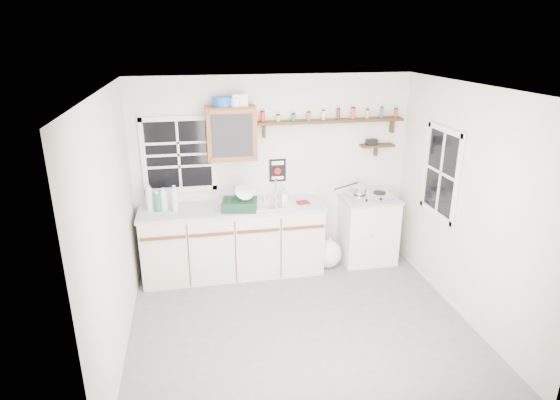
{
  "coord_description": "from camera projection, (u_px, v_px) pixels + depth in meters",
  "views": [
    {
      "loc": [
        -1.03,
        -4.2,
        2.97
      ],
      "look_at": [
        -0.12,
        0.55,
        1.24
      ],
      "focal_mm": 30.0,
      "sensor_mm": 36.0,
      "label": 1
    }
  ],
  "objects": [
    {
      "name": "water_bottles",
      "position": [
        161.0,
        200.0,
        5.69
      ],
      "size": [
        0.38,
        0.15,
        0.33
      ],
      "color": "silver",
      "rests_on": "main_cabinet"
    },
    {
      "name": "secondary_shelf",
      "position": [
        375.0,
        145.0,
        6.19
      ],
      "size": [
        0.45,
        0.16,
        0.24
      ],
      "color": "black",
      "rests_on": "wall_back"
    },
    {
      "name": "soap_bottle",
      "position": [
        284.0,
        195.0,
        6.03
      ],
      "size": [
        0.08,
        0.08,
        0.17
      ],
      "primitive_type": "imported",
      "rotation": [
        0.0,
        0.0,
        -0.06
      ],
      "color": "silver",
      "rests_on": "main_cabinet"
    },
    {
      "name": "room",
      "position": [
        302.0,
        217.0,
        4.65
      ],
      "size": [
        3.64,
        3.24,
        2.54
      ],
      "color": "#59595B",
      "rests_on": "ground"
    },
    {
      "name": "right_cabinet",
      "position": [
        368.0,
        229.0,
        6.36
      ],
      "size": [
        0.73,
        0.57,
        0.91
      ],
      "color": "silver",
      "rests_on": "floor"
    },
    {
      "name": "dish_rack",
      "position": [
        241.0,
        202.0,
        5.74
      ],
      "size": [
        0.47,
        0.39,
        0.32
      ],
      "rotation": [
        0.0,
        0.0,
        -0.18
      ],
      "color": "#10321C",
      "rests_on": "main_cabinet"
    },
    {
      "name": "warning_sign",
      "position": [
        278.0,
        170.0,
        6.11
      ],
      "size": [
        0.22,
        0.02,
        0.3
      ],
      "color": "black",
      "rests_on": "wall_back"
    },
    {
      "name": "window_back",
      "position": [
        179.0,
        155.0,
        5.8
      ],
      "size": [
        0.93,
        0.03,
        0.98
      ],
      "color": "black",
      "rests_on": "wall_back"
    },
    {
      "name": "saucepan",
      "position": [
        359.0,
        190.0,
        6.12
      ],
      "size": [
        0.38,
        0.28,
        0.18
      ],
      "rotation": [
        0.0,
        0.0,
        -0.71
      ],
      "color": "silver",
      "rests_on": "hotplate"
    },
    {
      "name": "upper_cabinet",
      "position": [
        231.0,
        133.0,
        5.69
      ],
      "size": [
        0.6,
        0.32,
        0.65
      ],
      "color": "brown",
      "rests_on": "wall_back"
    },
    {
      "name": "window_right",
      "position": [
        441.0,
        173.0,
        5.4
      ],
      "size": [
        0.03,
        0.78,
        1.08
      ],
      "color": "black",
      "rests_on": "wall_back"
    },
    {
      "name": "hotplate",
      "position": [
        369.0,
        196.0,
        6.17
      ],
      "size": [
        0.57,
        0.32,
        0.08
      ],
      "rotation": [
        0.0,
        0.0,
        0.03
      ],
      "color": "silver",
      "rests_on": "right_cabinet"
    },
    {
      "name": "main_cabinet",
      "position": [
        233.0,
        240.0,
        6.01
      ],
      "size": [
        2.31,
        0.63,
        0.92
      ],
      "color": "beige",
      "rests_on": "floor"
    },
    {
      "name": "upper_cabinet_clutter",
      "position": [
        230.0,
        101.0,
        5.56
      ],
      "size": [
        0.41,
        0.24,
        0.14
      ],
      "color": "#17469A",
      "rests_on": "upper_cabinet"
    },
    {
      "name": "trash_bag",
      "position": [
        328.0,
        253.0,
        6.25
      ],
      "size": [
        0.39,
        0.36,
        0.45
      ],
      "color": "white",
      "rests_on": "floor"
    },
    {
      "name": "rag",
      "position": [
        303.0,
        202.0,
        5.98
      ],
      "size": [
        0.16,
        0.15,
        0.02
      ],
      "primitive_type": "cube",
      "rotation": [
        0.0,
        0.0,
        0.2
      ],
      "color": "maroon",
      "rests_on": "main_cabinet"
    },
    {
      "name": "spice_shelf",
      "position": [
        331.0,
        120.0,
        5.94
      ],
      "size": [
        1.91,
        0.18,
        0.35
      ],
      "color": "black",
      "rests_on": "wall_back"
    },
    {
      "name": "sink",
      "position": [
        274.0,
        203.0,
        5.95
      ],
      "size": [
        0.52,
        0.44,
        0.29
      ],
      "color": "silver",
      "rests_on": "main_cabinet"
    }
  ]
}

